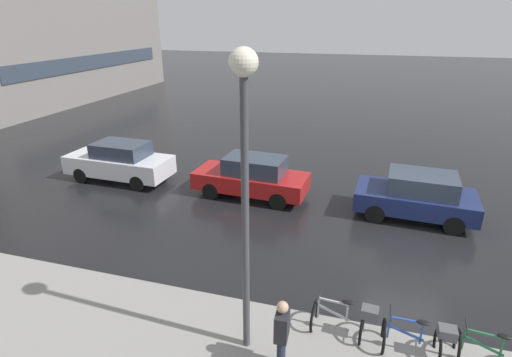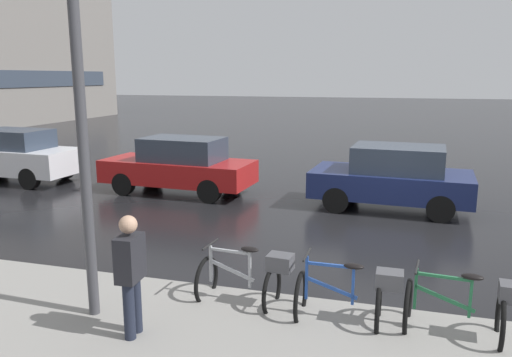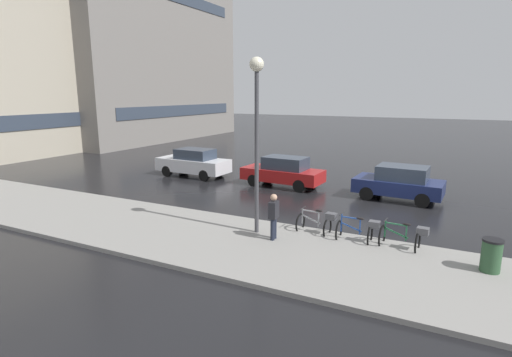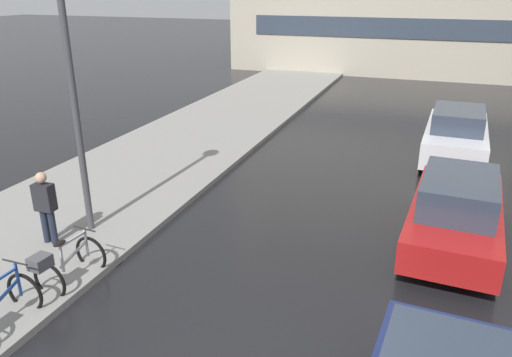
{
  "view_description": "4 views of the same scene",
  "coord_description": "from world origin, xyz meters",
  "px_view_note": "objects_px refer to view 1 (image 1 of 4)",
  "views": [
    {
      "loc": [
        -10.97,
        1.64,
        6.4
      ],
      "look_at": [
        0.59,
        5.02,
        1.55
      ],
      "focal_mm": 28.0,
      "sensor_mm": 36.0,
      "label": 1
    },
    {
      "loc": [
        -10.32,
        -0.23,
        3.3
      ],
      "look_at": [
        -0.17,
        2.69,
        1.12
      ],
      "focal_mm": 35.0,
      "sensor_mm": 36.0,
      "label": 2
    },
    {
      "loc": [
        -16.69,
        -2.27,
        4.86
      ],
      "look_at": [
        -1.97,
        5.1,
        1.34
      ],
      "focal_mm": 28.0,
      "sensor_mm": 36.0,
      "label": 3
    },
    {
      "loc": [
        1.83,
        -4.31,
        5.11
      ],
      "look_at": [
        -1.48,
        4.73,
        1.35
      ],
      "focal_mm": 35.0,
      "sensor_mm": 36.0,
      "label": 4
    }
  ],
  "objects_px": {
    "bicycle_second": "(418,339)",
    "car_navy": "(417,195)",
    "bicycle_nearest": "(497,353)",
    "car_white": "(120,162)",
    "pedestrian": "(282,334)",
    "car_red": "(252,177)",
    "bicycle_third": "(345,319)",
    "streetlamp": "(245,156)"
  },
  "relations": [
    {
      "from": "bicycle_second",
      "to": "car_navy",
      "type": "relative_size",
      "value": 0.34
    },
    {
      "from": "bicycle_third",
      "to": "streetlamp",
      "type": "distance_m",
      "value": 4.3
    },
    {
      "from": "bicycle_second",
      "to": "pedestrian",
      "type": "xyz_separation_m",
      "value": [
        -1.13,
        2.53,
        0.46
      ]
    },
    {
      "from": "car_red",
      "to": "pedestrian",
      "type": "xyz_separation_m",
      "value": [
        -7.77,
        -2.93,
        0.14
      ]
    },
    {
      "from": "bicycle_nearest",
      "to": "car_white",
      "type": "height_order",
      "value": "car_white"
    },
    {
      "from": "car_navy",
      "to": "streetlamp",
      "type": "relative_size",
      "value": 0.67
    },
    {
      "from": "car_navy",
      "to": "car_white",
      "type": "relative_size",
      "value": 0.9
    },
    {
      "from": "car_navy",
      "to": "car_red",
      "type": "distance_m",
      "value": 5.87
    },
    {
      "from": "bicycle_second",
      "to": "pedestrian",
      "type": "bearing_deg",
      "value": 113.96
    },
    {
      "from": "car_white",
      "to": "pedestrian",
      "type": "xyz_separation_m",
      "value": [
        -7.81,
        -8.71,
        0.12
      ]
    },
    {
      "from": "car_red",
      "to": "car_white",
      "type": "xyz_separation_m",
      "value": [
        0.04,
        5.79,
        0.03
      ]
    },
    {
      "from": "pedestrian",
      "to": "car_navy",
      "type": "bearing_deg",
      "value": -21.02
    },
    {
      "from": "bicycle_nearest",
      "to": "car_red",
      "type": "bearing_deg",
      "value": 46.05
    },
    {
      "from": "bicycle_nearest",
      "to": "pedestrian",
      "type": "relative_size",
      "value": 0.86
    },
    {
      "from": "bicycle_nearest",
      "to": "bicycle_third",
      "type": "height_order",
      "value": "bicycle_third"
    },
    {
      "from": "bicycle_second",
      "to": "streetlamp",
      "type": "bearing_deg",
      "value": 102.71
    },
    {
      "from": "bicycle_third",
      "to": "car_white",
      "type": "distance_m",
      "value": 11.78
    },
    {
      "from": "car_navy",
      "to": "pedestrian",
      "type": "bearing_deg",
      "value": 158.98
    },
    {
      "from": "bicycle_second",
      "to": "bicycle_third",
      "type": "relative_size",
      "value": 0.98
    },
    {
      "from": "bicycle_nearest",
      "to": "streetlamp",
      "type": "relative_size",
      "value": 0.24
    },
    {
      "from": "bicycle_second",
      "to": "streetlamp",
      "type": "distance_m",
      "value": 5.09
    },
    {
      "from": "car_red",
      "to": "bicycle_third",
      "type": "bearing_deg",
      "value": -148.23
    },
    {
      "from": "bicycle_nearest",
      "to": "car_red",
      "type": "height_order",
      "value": "car_red"
    },
    {
      "from": "car_red",
      "to": "car_white",
      "type": "relative_size",
      "value": 0.98
    },
    {
      "from": "streetlamp",
      "to": "bicycle_second",
      "type": "bearing_deg",
      "value": -77.29
    },
    {
      "from": "car_white",
      "to": "car_navy",
      "type": "bearing_deg",
      "value": -90.69
    },
    {
      "from": "car_red",
      "to": "car_white",
      "type": "height_order",
      "value": "car_white"
    },
    {
      "from": "bicycle_nearest",
      "to": "car_navy",
      "type": "height_order",
      "value": "car_navy"
    },
    {
      "from": "car_red",
      "to": "pedestrian",
      "type": "height_order",
      "value": "pedestrian"
    },
    {
      "from": "bicycle_nearest",
      "to": "streetlamp",
      "type": "distance_m",
      "value": 6.1
    },
    {
      "from": "bicycle_third",
      "to": "car_white",
      "type": "height_order",
      "value": "car_white"
    },
    {
      "from": "car_navy",
      "to": "car_white",
      "type": "distance_m",
      "value": 11.66
    },
    {
      "from": "bicycle_nearest",
      "to": "car_white",
      "type": "bearing_deg",
      "value": 62.25
    },
    {
      "from": "bicycle_third",
      "to": "car_navy",
      "type": "height_order",
      "value": "car_navy"
    },
    {
      "from": "bicycle_third",
      "to": "bicycle_second",
      "type": "bearing_deg",
      "value": -96.38
    },
    {
      "from": "bicycle_nearest",
      "to": "car_white",
      "type": "xyz_separation_m",
      "value": [
        6.66,
        12.66,
        0.34
      ]
    },
    {
      "from": "bicycle_second",
      "to": "car_white",
      "type": "bearing_deg",
      "value": 59.3
    },
    {
      "from": "car_white",
      "to": "pedestrian",
      "type": "distance_m",
      "value": 11.7
    },
    {
      "from": "bicycle_third",
      "to": "streetlamp",
      "type": "height_order",
      "value": "streetlamp"
    },
    {
      "from": "bicycle_second",
      "to": "car_navy",
      "type": "distance_m",
      "value": 6.56
    },
    {
      "from": "bicycle_third",
      "to": "car_white",
      "type": "relative_size",
      "value": 0.31
    },
    {
      "from": "car_red",
      "to": "car_white",
      "type": "distance_m",
      "value": 5.79
    }
  ]
}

